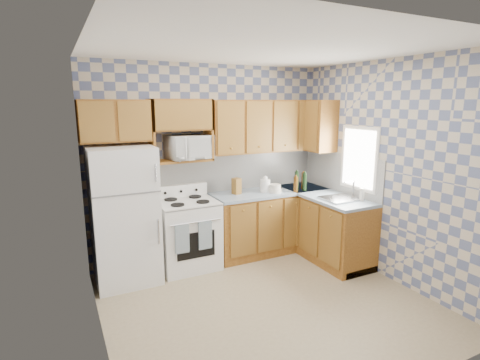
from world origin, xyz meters
name	(u,v)px	position (x,y,z in m)	size (l,w,h in m)	color
floor	(266,302)	(0.00, 0.00, 0.00)	(3.40, 3.40, 0.00)	#8D7A59
back_wall	(210,163)	(0.00, 1.60, 1.35)	(3.40, 0.02, 2.70)	slate
right_wall	(386,171)	(1.70, 0.00, 1.35)	(0.02, 3.20, 2.70)	slate
backsplash_back	(236,171)	(0.40, 1.59, 1.20)	(2.60, 0.01, 0.56)	silver
backsplash_right	(341,172)	(1.69, 0.80, 1.20)	(0.01, 1.60, 0.56)	silver
refrigerator	(124,215)	(-1.27, 1.25, 0.84)	(0.75, 0.70, 1.68)	white
stove_body	(188,235)	(-0.47, 1.28, 0.45)	(0.76, 0.65, 0.90)	white
cooktop	(187,202)	(-0.47, 1.28, 0.91)	(0.76, 0.65, 0.03)	silver
backguard	(180,191)	(-0.47, 1.55, 1.00)	(0.76, 0.08, 0.17)	white
dish_towel_left	(182,239)	(-0.65, 0.93, 0.54)	(0.18, 0.03, 0.37)	navy
dish_towel_right	(205,235)	(-0.35, 0.93, 0.54)	(0.18, 0.03, 0.37)	navy
base_cabinets_back	(270,222)	(0.82, 1.30, 0.44)	(1.75, 0.60, 0.88)	brown
base_cabinets_right	(322,226)	(1.40, 0.80, 0.44)	(0.60, 1.60, 0.88)	brown
countertop_back	(271,192)	(0.82, 1.30, 0.90)	(1.77, 0.63, 0.04)	slate
countertop_right	(323,195)	(1.40, 0.80, 0.90)	(0.63, 1.60, 0.04)	slate
upper_cabinets_back	(267,126)	(0.82, 1.44, 1.85)	(1.75, 0.33, 0.74)	brown
upper_cabinets_fridge	(114,121)	(-1.29, 1.44, 1.97)	(0.82, 0.33, 0.50)	brown
upper_cabinets_right	(314,125)	(1.53, 1.25, 1.85)	(0.33, 0.70, 0.74)	brown
microwave_shelf	(182,160)	(-0.47, 1.44, 1.44)	(0.80, 0.33, 0.03)	brown
microwave	(189,147)	(-0.36, 1.42, 1.61)	(0.57, 0.38, 0.31)	white
sink	(340,199)	(1.40, 0.45, 0.93)	(0.48, 0.40, 0.03)	#B7B7BC
window	(359,158)	(1.69, 0.45, 1.45)	(0.02, 0.66, 0.86)	white
bottle_0	(297,181)	(1.16, 1.13, 1.06)	(0.06, 0.06, 0.28)	black
bottle_1	(305,182)	(1.26, 1.07, 1.05)	(0.06, 0.06, 0.26)	black
bottle_2	(303,181)	(1.31, 1.17, 1.04)	(0.06, 0.06, 0.24)	#4B2B0B
bottle_3	(296,184)	(1.09, 1.05, 1.03)	(0.06, 0.06, 0.22)	#4B2B0B
knife_block	(237,186)	(0.29, 1.33, 1.03)	(0.10, 0.10, 0.23)	brown
electric_kettle	(265,186)	(0.70, 1.25, 1.01)	(0.14, 0.14, 0.18)	white
food_containers	(275,188)	(0.82, 1.16, 0.98)	(0.18, 0.18, 0.12)	silver
soap_bottle	(362,195)	(1.59, 0.26, 1.01)	(0.06, 0.06, 0.17)	silver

